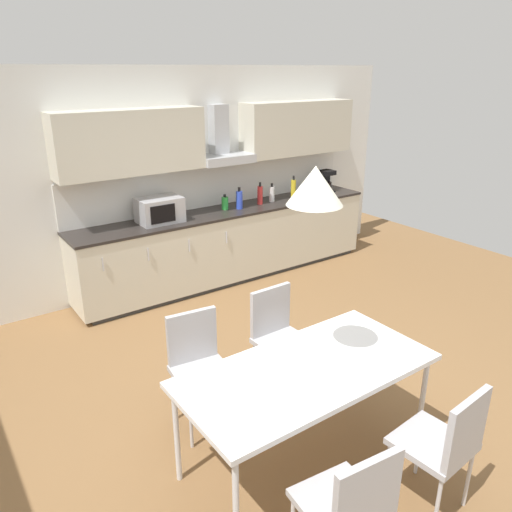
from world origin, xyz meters
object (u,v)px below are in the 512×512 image
Objects in this scene: bottle_yellow at (293,189)px; bottle_green at (225,203)px; bottle_blue at (239,200)px; coffee_maker at (326,181)px; chair_near_right at (447,440)px; chair_far_right at (278,330)px; bottle_red at (260,195)px; pendant_lamp at (315,186)px; chair_near_left at (352,503)px; chair_far_left at (198,359)px; dining_table at (307,374)px; bottle_white at (272,194)px; microwave at (160,210)px.

bottle_green is at bearing 175.55° from bottle_yellow.
coffee_maker is at bearing 2.71° from bottle_blue.
chair_near_right is (-1.91, -3.73, -0.49)m from bottle_yellow.
bottle_blue is 2.46m from chair_far_right.
bottle_red is 3.58m from pendant_lamp.
chair_far_right is at bearing 90.29° from chair_near_right.
chair_far_right is (0.75, 1.56, 0.00)m from chair_near_left.
dining_table is at bearing -65.02° from chair_far_left.
bottle_blue is at bearing -26.65° from bottle_green.
bottle_blue is at bearing -179.96° from bottle_yellow.
chair_near_left is (-2.16, -3.76, -0.48)m from bottle_red.
bottle_green is 0.21× the size of chair_near_left.
bottle_white is 3.26m from chair_far_left.
bottle_red is (0.50, -0.04, 0.04)m from bottle_green.
chair_near_right is (-1.06, -3.73, -0.47)m from bottle_blue.
coffee_maker is at bearing 0.60° from microwave.
bottle_red is at bearing 59.17° from dining_table.
microwave is 2.02× the size of bottle_white.
coffee_maker reaches higher than chair_far_right.
coffee_maker is at bearing 34.13° from chair_far_left.
bottle_white is at bearing 5.39° from bottle_blue.
dining_table is 0.88m from chair_far_left.
microwave is 0.55× the size of chair_far_right.
bottle_blue is 0.31× the size of chair_near_left.
chair_far_right is (0.37, 0.78, -0.16)m from dining_table.
bottle_blue is at bearing 63.92° from pendant_lamp.
bottle_red reaches higher than chair_near_right.
coffee_maker is 1.65m from bottle_green.
chair_near_right is at bearing -117.19° from bottle_yellow.
chair_near_left is (-2.36, -3.78, -0.46)m from bottle_white.
bottle_white reaches higher than bottle_green.
microwave is 0.55× the size of chair_near_right.
chair_far_right is at bearing -116.30° from bottle_blue.
coffee_maker reaches higher than chair_near_left.
bottle_white is 0.89× the size of bottle_blue.
bottle_white is at bearing 54.06° from chair_far_right.
chair_far_left is at bearing 114.98° from dining_table.
bottle_green is 0.50m from bottle_red.
bottle_white is 3.60m from dining_table.
bottle_red is at bearing 45.73° from chair_far_left.
chair_far_left is (-2.66, -2.16, -0.49)m from bottle_yellow.
coffee_maker reaches higher than bottle_green.
coffee_maker reaches higher than chair_far_left.
bottle_white is at bearing 56.57° from dining_table.
microwave reaches higher than chair_near_left.
chair_far_left is at bearing 114.98° from pendant_lamp.
chair_far_left is (-2.14, -2.20, -0.48)m from bottle_red.
pendant_lamp reaches higher than microwave.
chair_near_left is 1.74m from chair_far_right.
dining_table is at bearing -115.45° from chair_far_right.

